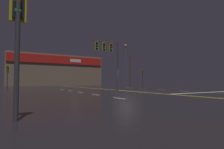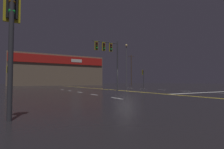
# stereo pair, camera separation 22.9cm
# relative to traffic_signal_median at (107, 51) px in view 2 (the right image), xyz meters

# --- Properties ---
(ground_plane) EXTENTS (200.00, 200.00, 0.00)m
(ground_plane) POSITION_rel_traffic_signal_median_xyz_m (1.77, -1.23, -4.61)
(ground_plane) COLOR black
(road_markings) EXTENTS (16.27, 60.00, 0.01)m
(road_markings) POSITION_rel_traffic_signal_median_xyz_m (2.90, -2.51, -4.60)
(road_markings) COLOR gold
(road_markings) RESTS_ON ground
(traffic_signal_median) EXTENTS (3.30, 0.36, 5.89)m
(traffic_signal_median) POSITION_rel_traffic_signal_median_xyz_m (0.00, 0.00, 0.00)
(traffic_signal_median) COLOR #38383D
(traffic_signal_median) RESTS_ON ground
(traffic_signal_corner_southwest) EXTENTS (0.42, 0.36, 3.67)m
(traffic_signal_corner_southwest) POSITION_rel_traffic_signal_median_xyz_m (-9.43, -12.45, -1.91)
(traffic_signal_corner_southwest) COLOR #38383D
(traffic_signal_corner_southwest) RESTS_ON ground
(traffic_signal_corner_northeast) EXTENTS (0.42, 0.36, 3.56)m
(traffic_signal_corner_northeast) POSITION_rel_traffic_signal_median_xyz_m (14.22, 10.96, -1.99)
(traffic_signal_corner_northeast) COLOR #38383D
(traffic_signal_corner_northeast) RESTS_ON ground
(traffic_signal_corner_northwest) EXTENTS (0.42, 0.36, 3.28)m
(traffic_signal_corner_northwest) POSITION_rel_traffic_signal_median_xyz_m (-10.18, 10.14, -2.20)
(traffic_signal_corner_northwest) COLOR #38383D
(traffic_signal_corner_northwest) RESTS_ON ground
(streetlight_near_left) EXTENTS (0.56, 0.56, 10.20)m
(streetlight_near_left) POSITION_rel_traffic_signal_median_xyz_m (14.22, 17.27, 1.84)
(streetlight_near_left) COLOR #59595E
(streetlight_near_left) RESTS_ON ground
(building_backdrop) EXTENTS (26.25, 10.23, 8.80)m
(building_backdrop) POSITION_rel_traffic_signal_median_xyz_m (1.77, 36.92, -0.19)
(building_backdrop) COLOR #7A6651
(building_backdrop) RESTS_ON ground
(utility_pole_row) EXTENTS (45.66, 0.26, 11.59)m
(utility_pole_row) POSITION_rel_traffic_signal_median_xyz_m (1.00, 29.32, 1.03)
(utility_pole_row) COLOR #4C3828
(utility_pole_row) RESTS_ON ground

